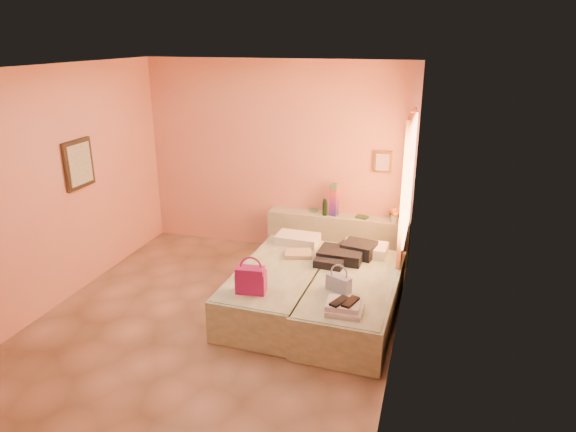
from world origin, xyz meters
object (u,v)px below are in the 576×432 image
(bed_left, at_px, (280,287))
(blue_handbag, at_px, (339,283))
(water_bottle, at_px, (325,207))
(green_book, at_px, (362,217))
(bed_right, at_px, (353,300))
(flower_vase, at_px, (394,214))
(magenta_handbag, at_px, (251,279))
(towel_stack, at_px, (345,308))
(headboard_ledge, at_px, (337,236))

(bed_left, relative_size, blue_handbag, 7.40)
(water_bottle, relative_size, green_book, 1.42)
(bed_right, height_order, water_bottle, water_bottle)
(flower_vase, height_order, magenta_handbag, flower_vase)
(flower_vase, relative_size, magenta_handbag, 0.73)
(bed_left, distance_m, blue_handbag, 0.92)
(green_book, distance_m, towel_stack, 2.41)
(headboard_ledge, distance_m, flower_vase, 0.91)
(bed_right, height_order, magenta_handbag, magenta_handbag)
(magenta_handbag, height_order, towel_stack, magenta_handbag)
(bed_left, bearing_deg, blue_handbag, -23.06)
(water_bottle, distance_m, towel_stack, 2.49)
(bed_left, distance_m, towel_stack, 1.25)
(flower_vase, xyz_separation_m, towel_stack, (-0.25, -2.38, -0.21))
(bed_left, height_order, flower_vase, flower_vase)
(green_book, bearing_deg, water_bottle, -161.28)
(green_book, relative_size, flower_vase, 0.73)
(headboard_ledge, xyz_separation_m, green_book, (0.35, -0.02, 0.34))
(headboard_ledge, distance_m, water_bottle, 0.48)
(blue_handbag, bearing_deg, bed_right, 92.01)
(headboard_ledge, height_order, magenta_handbag, magenta_handbag)
(bed_right, xyz_separation_m, blue_handbag, (-0.12, -0.29, 0.34))
(headboard_ledge, xyz_separation_m, magenta_handbag, (-0.49, -2.28, 0.32))
(flower_vase, relative_size, blue_handbag, 0.85)
(bed_right, bearing_deg, water_bottle, 115.17)
(flower_vase, height_order, blue_handbag, flower_vase)
(headboard_ledge, xyz_separation_m, bed_right, (0.52, -1.70, -0.08))
(bed_right, height_order, green_book, green_book)
(magenta_handbag, distance_m, blue_handbag, 0.94)
(bed_right, distance_m, green_book, 1.74)
(water_bottle, relative_size, flower_vase, 1.03)
(bed_right, relative_size, towel_stack, 5.71)
(bed_left, relative_size, flower_vase, 8.72)
(bed_left, height_order, green_book, green_book)
(bed_right, xyz_separation_m, towel_stack, (0.03, -0.72, 0.30))
(flower_vase, height_order, towel_stack, flower_vase)
(water_bottle, xyz_separation_m, blue_handbag, (0.59, -1.94, -0.18))
(magenta_handbag, bearing_deg, towel_stack, -14.76)
(flower_vase, bearing_deg, water_bottle, -179.21)
(bed_right, relative_size, flower_vase, 8.72)
(bed_left, bearing_deg, water_bottle, 84.97)
(towel_stack, bearing_deg, magenta_handbag, 172.32)
(bed_right, xyz_separation_m, magenta_handbag, (-1.01, -0.58, 0.40))
(bed_right, xyz_separation_m, water_bottle, (-0.71, 1.65, 0.52))
(magenta_handbag, bearing_deg, blue_handbag, 11.08)
(water_bottle, distance_m, flower_vase, 0.98)
(flower_vase, bearing_deg, bed_left, -126.41)
(blue_handbag, distance_m, towel_stack, 0.46)
(headboard_ledge, relative_size, blue_handbag, 7.59)
(green_book, height_order, towel_stack, green_book)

